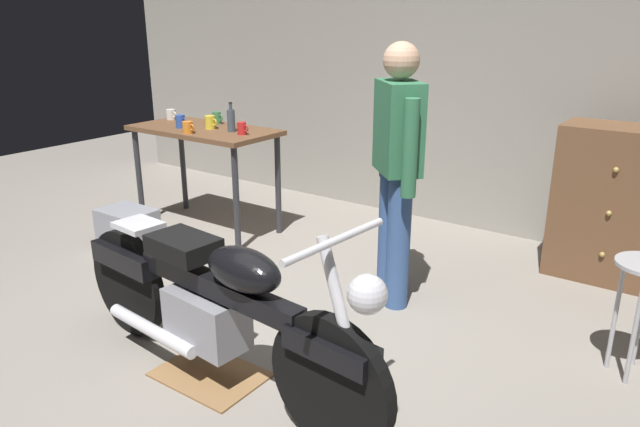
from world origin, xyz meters
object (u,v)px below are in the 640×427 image
object	(u,v)px
person_standing	(397,165)
storage_bin	(128,230)
mug_red_diner	(242,128)
wooden_dresser	(616,205)
mug_yellow_tall	(210,122)
mug_green_speckled	(217,118)
bottle	(231,120)
mug_orange_travel	(188,127)
motorcycle	(214,303)
mug_white_ceramic	(171,114)
mug_blue_enamel	(181,121)

from	to	relation	value
person_standing	storage_bin	world-z (taller)	person_standing
storage_bin	mug_red_diner	bearing A→B (deg)	49.08
wooden_dresser	mug_yellow_tall	distance (m)	3.19
mug_green_speckled	bottle	world-z (taller)	bottle
mug_orange_travel	bottle	distance (m)	0.35
motorcycle	mug_white_ceramic	xyz separation A→B (m)	(-2.27, 1.77, 0.50)
motorcycle	mug_red_diner	world-z (taller)	mug_red_diner
mug_red_diner	mug_yellow_tall	size ratio (longest dim) A/B	0.85
mug_white_ceramic	bottle	xyz separation A→B (m)	(0.86, -0.11, 0.05)
storage_bin	mug_yellow_tall	world-z (taller)	mug_yellow_tall
mug_blue_enamel	mug_white_ceramic	size ratio (longest dim) A/B	1.01
person_standing	mug_blue_enamel	xyz separation A→B (m)	(-2.16, 0.18, 0.03)
mug_green_speckled	mug_white_ceramic	size ratio (longest dim) A/B	0.96
wooden_dresser	bottle	distance (m)	2.97
mug_white_ceramic	mug_yellow_tall	bearing A→B (deg)	-10.88
mug_yellow_tall	mug_orange_travel	bearing A→B (deg)	-91.38
storage_bin	mug_white_ceramic	distance (m)	1.23
wooden_dresser	mug_blue_enamel	world-z (taller)	wooden_dresser
mug_orange_travel	mug_green_speckled	distance (m)	0.46
person_standing	bottle	world-z (taller)	person_standing
storage_bin	mug_white_ceramic	bearing A→B (deg)	114.30
mug_white_ceramic	mug_yellow_tall	distance (m)	0.64
mug_red_diner	mug_orange_travel	bearing A→B (deg)	-152.07
mug_orange_travel	bottle	world-z (taller)	bottle
person_standing	wooden_dresser	xyz separation A→B (m)	(1.09, 1.21, -0.38)
motorcycle	mug_red_diner	bearing A→B (deg)	133.17
wooden_dresser	mug_orange_travel	size ratio (longest dim) A/B	9.43
mug_orange_travel	bottle	xyz separation A→B (m)	(0.24, 0.25, 0.05)
bottle	mug_blue_enamel	bearing A→B (deg)	-165.09
mug_orange_travel	mug_yellow_tall	distance (m)	0.25
person_standing	mug_orange_travel	distance (m)	1.94
mug_blue_enamel	mug_yellow_tall	distance (m)	0.26
mug_white_ceramic	mug_yellow_tall	size ratio (longest dim) A/B	0.92
mug_blue_enamel	mug_red_diner	distance (m)	0.63
bottle	storage_bin	bearing A→B (deg)	-121.57
mug_red_diner	mug_white_ceramic	world-z (taller)	mug_red_diner
motorcycle	storage_bin	size ratio (longest dim) A/B	4.97
mug_yellow_tall	bottle	distance (m)	0.24
bottle	mug_white_ceramic	bearing A→B (deg)	172.53
wooden_dresser	mug_white_ceramic	size ratio (longest dim) A/B	9.67
mug_blue_enamel	mug_green_speckled	bearing A→B (deg)	70.87
wooden_dresser	mug_white_ceramic	world-z (taller)	wooden_dresser
mug_blue_enamel	mug_orange_travel	size ratio (longest dim) A/B	0.99
mug_red_diner	mug_green_speckled	world-z (taller)	mug_green_speckled
motorcycle	storage_bin	bearing A→B (deg)	159.74
mug_blue_enamel	mug_orange_travel	xyz separation A→B (m)	(0.23, -0.13, -0.01)
mug_green_speckled	mug_yellow_tall	world-z (taller)	mug_yellow_tall
wooden_dresser	storage_bin	xyz separation A→B (m)	(-3.26, -1.67, -0.38)
storage_bin	mug_yellow_tall	bearing A→B (deg)	72.95
mug_yellow_tall	mug_green_speckled	bearing A→B (deg)	120.97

